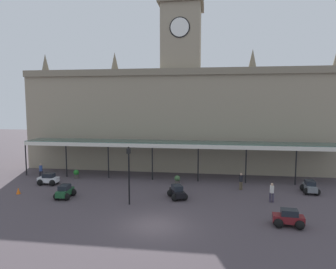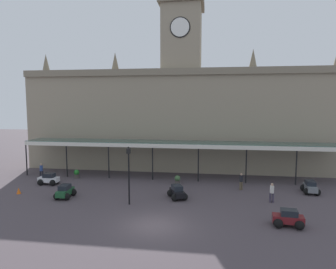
{
  "view_description": "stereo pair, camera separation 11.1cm",
  "coord_description": "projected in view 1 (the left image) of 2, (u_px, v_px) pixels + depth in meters",
  "views": [
    {
      "loc": [
        3.64,
        -19.48,
        8.41
      ],
      "look_at": [
        0.0,
        6.72,
        5.66
      ],
      "focal_mm": 31.75,
      "sensor_mm": 36.0,
      "label": 1
    },
    {
      "loc": [
        3.75,
        -19.46,
        8.41
      ],
      "look_at": [
        0.0,
        6.72,
        5.66
      ],
      "focal_mm": 31.75,
      "sensor_mm": 36.0,
      "label": 2
    }
  ],
  "objects": [
    {
      "name": "car_white_sedan",
      "position": [
        48.0,
        180.0,
        30.95
      ],
      "size": [
        2.05,
        1.53,
        1.19
      ],
      "color": "silver",
      "rests_on": "ground"
    },
    {
      "name": "planter_near_kerb",
      "position": [
        76.0,
        174.0,
        33.61
      ],
      "size": [
        0.6,
        0.6,
        0.96
      ],
      "color": "#47423D",
      "rests_on": "ground"
    },
    {
      "name": "planter_by_canopy",
      "position": [
        177.0,
        180.0,
        31.01
      ],
      "size": [
        0.6,
        0.6,
        0.96
      ],
      "color": "#47423D",
      "rests_on": "ground"
    },
    {
      "name": "ground_plane",
      "position": [
        155.0,
        226.0,
        20.56
      ],
      "size": [
        140.0,
        140.0,
        0.0
      ],
      "primitive_type": "plane",
      "color": "#4A4146"
    },
    {
      "name": "car_black_sedan",
      "position": [
        177.0,
        193.0,
        26.44
      ],
      "size": [
        1.99,
        2.23,
        1.19
      ],
      "color": "black",
      "rests_on": "ground"
    },
    {
      "name": "pedestrian_crossing_forecourt",
      "position": [
        41.0,
        170.0,
        33.61
      ],
      "size": [
        0.38,
        0.34,
        1.67
      ],
      "color": "black",
      "rests_on": "ground"
    },
    {
      "name": "pedestrian_beside_cars",
      "position": [
        241.0,
        181.0,
        29.03
      ],
      "size": [
        0.34,
        0.34,
        1.67
      ],
      "color": "brown",
      "rests_on": "ground"
    },
    {
      "name": "station_building",
      "position": [
        181.0,
        115.0,
        38.81
      ],
      "size": [
        39.49,
        7.0,
        21.49
      ],
      "color": "gray",
      "rests_on": "ground"
    },
    {
      "name": "entrance_canopy",
      "position": [
        176.0,
        143.0,
        33.48
      ],
      "size": [
        35.45,
        3.26,
        4.1
      ],
      "color": "#38564C",
      "rests_on": "ground"
    },
    {
      "name": "car_green_sedan",
      "position": [
        65.0,
        192.0,
        26.58
      ],
      "size": [
        1.56,
        2.08,
        1.19
      ],
      "color": "#1E512D",
      "rests_on": "ground"
    },
    {
      "name": "pedestrian_near_entrance",
      "position": [
        272.0,
        192.0,
        25.37
      ],
      "size": [
        0.39,
        0.34,
        1.67
      ],
      "color": "#3F384C",
      "rests_on": "ground"
    },
    {
      "name": "victorian_lamppost",
      "position": [
        129.0,
        169.0,
        24.58
      ],
      "size": [
        0.3,
        0.3,
        4.89
      ],
      "color": "black",
      "rests_on": "ground"
    },
    {
      "name": "car_grey_sedan",
      "position": [
        310.0,
        188.0,
        28.03
      ],
      "size": [
        1.61,
        2.1,
        1.19
      ],
      "color": "slate",
      "rests_on": "ground"
    },
    {
      "name": "car_maroon_sedan",
      "position": [
        288.0,
        219.0,
        20.43
      ],
      "size": [
        2.13,
        1.66,
        1.19
      ],
      "color": "maroon",
      "rests_on": "ground"
    },
    {
      "name": "traffic_cone",
      "position": [
        18.0,
        191.0,
        27.75
      ],
      "size": [
        0.4,
        0.4,
        0.58
      ],
      "primitive_type": "cone",
      "color": "orange",
      "rests_on": "ground"
    }
  ]
}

